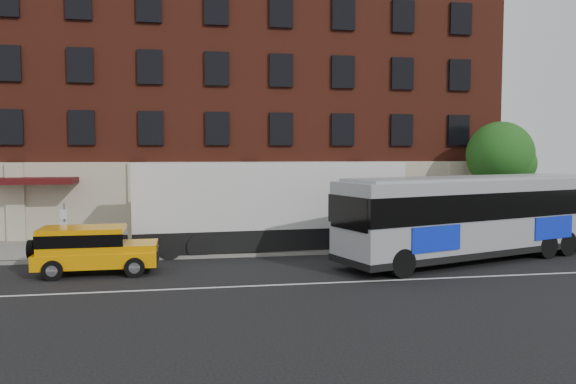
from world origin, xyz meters
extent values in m
plane|color=black|center=(0.00, 0.00, 0.00)|extent=(120.00, 120.00, 0.00)
cube|color=gray|center=(0.00, 9.00, 0.07)|extent=(60.00, 6.00, 0.15)
cube|color=gray|center=(0.00, 6.00, 0.07)|extent=(60.00, 0.25, 0.15)
cube|color=silver|center=(0.00, 0.50, 0.01)|extent=(60.00, 0.12, 0.01)
cube|color=#602316|center=(0.00, 17.00, 7.65)|extent=(30.00, 10.00, 15.00)
cube|color=#B7AF91|center=(0.00, 11.85, 2.15)|extent=(30.00, 0.35, 4.00)
cube|color=#400B0C|center=(-11.00, 11.00, 3.25)|extent=(4.20, 2.20, 0.30)
cube|color=#B7AF91|center=(-12.00, 11.75, 2.15)|extent=(0.90, 0.55, 4.00)
cube|color=#B7AF91|center=(-6.00, 11.75, 2.15)|extent=(0.90, 0.55, 4.00)
cube|color=#B7AF91|center=(0.00, 11.75, 2.15)|extent=(0.90, 0.55, 4.00)
cube|color=#B7AF91|center=(6.00, 11.75, 2.15)|extent=(0.90, 0.55, 4.00)
cube|color=#B7AF91|center=(12.00, 11.75, 2.15)|extent=(0.90, 0.55, 4.00)
cube|color=black|center=(-12.25, 11.92, 5.95)|extent=(1.30, 0.20, 1.80)
cube|color=black|center=(-8.75, 11.92, 5.95)|extent=(1.30, 0.20, 1.80)
cube|color=black|center=(-5.25, 11.92, 5.95)|extent=(1.30, 0.20, 1.80)
cube|color=black|center=(-1.75, 11.92, 5.95)|extent=(1.30, 0.20, 1.80)
cube|color=black|center=(1.75, 11.92, 5.95)|extent=(1.30, 0.20, 1.80)
cube|color=black|center=(5.25, 11.92, 5.95)|extent=(1.30, 0.20, 1.80)
cube|color=black|center=(8.75, 11.92, 5.95)|extent=(1.30, 0.20, 1.80)
cube|color=black|center=(12.25, 11.92, 5.95)|extent=(1.30, 0.20, 1.80)
cube|color=black|center=(-12.25, 11.92, 9.15)|extent=(1.30, 0.20, 1.80)
cube|color=black|center=(-8.75, 11.92, 9.15)|extent=(1.30, 0.20, 1.80)
cube|color=black|center=(-5.25, 11.92, 9.15)|extent=(1.30, 0.20, 1.80)
cube|color=black|center=(-1.75, 11.92, 9.15)|extent=(1.30, 0.20, 1.80)
cube|color=black|center=(1.75, 11.92, 9.15)|extent=(1.30, 0.20, 1.80)
cube|color=black|center=(5.25, 11.92, 9.15)|extent=(1.30, 0.20, 1.80)
cube|color=black|center=(8.75, 11.92, 9.15)|extent=(1.30, 0.20, 1.80)
cube|color=black|center=(12.25, 11.92, 9.15)|extent=(1.30, 0.20, 1.80)
cube|color=black|center=(-8.75, 11.92, 12.35)|extent=(1.30, 0.20, 1.80)
cube|color=black|center=(-5.25, 11.92, 12.35)|extent=(1.30, 0.20, 1.80)
cube|color=black|center=(-1.75, 11.92, 12.35)|extent=(1.30, 0.20, 1.80)
cube|color=black|center=(1.75, 11.92, 12.35)|extent=(1.30, 0.20, 1.80)
cube|color=black|center=(5.25, 11.92, 12.35)|extent=(1.30, 0.20, 1.80)
cube|color=black|center=(8.75, 11.92, 12.35)|extent=(1.30, 0.20, 1.80)
cube|color=black|center=(12.25, 11.92, 12.35)|extent=(1.30, 0.20, 1.80)
cube|color=black|center=(-10.50, 11.78, 1.75)|extent=(2.60, 0.15, 2.80)
cube|color=black|center=(-4.50, 11.78, 1.75)|extent=(2.60, 0.15, 2.80)
cube|color=black|center=(1.50, 11.78, 1.75)|extent=(2.60, 0.15, 2.80)
cube|color=black|center=(7.50, 11.78, 1.75)|extent=(2.60, 0.15, 2.80)
cylinder|color=slate|center=(-8.50, 6.20, 1.25)|extent=(0.07, 0.07, 2.50)
cube|color=silver|center=(-8.50, 6.05, 2.05)|extent=(0.30, 0.03, 0.40)
cube|color=silver|center=(-8.50, 6.05, 1.55)|extent=(0.30, 0.03, 0.35)
cylinder|color=#312118|center=(13.50, 9.50, 1.65)|extent=(0.32, 0.32, 3.00)
sphere|color=#1A4413|center=(13.50, 9.50, 4.55)|extent=(3.60, 3.60, 3.60)
sphere|color=#1A4413|center=(14.20, 9.10, 4.05)|extent=(2.20, 2.20, 2.20)
sphere|color=#1A4413|center=(12.90, 9.90, 4.15)|extent=(2.00, 2.00, 2.00)
cube|color=#92959B|center=(8.89, 3.60, 1.94)|extent=(13.32, 6.66, 3.12)
cube|color=black|center=(8.89, 3.60, 0.49)|extent=(13.39, 6.73, 0.27)
cube|color=#92959B|center=(8.89, 3.60, 3.55)|extent=(12.59, 6.14, 0.13)
cube|color=black|center=(8.89, 3.60, 2.46)|extent=(13.43, 6.77, 1.09)
cube|color=#0D27D1|center=(6.00, 1.18, 1.37)|extent=(2.30, 0.79, 0.98)
cube|color=#0D27D1|center=(11.58, 5.94, 1.37)|extent=(2.30, 0.79, 0.98)
cylinder|color=black|center=(4.49, 0.87, 0.55)|extent=(1.14, 0.65, 1.09)
cylinder|color=black|center=(3.73, 3.22, 0.55)|extent=(1.14, 0.65, 1.09)
cylinder|color=black|center=(12.18, 3.37, 0.55)|extent=(1.14, 0.65, 1.09)
cylinder|color=black|center=(11.42, 5.72, 0.55)|extent=(1.14, 0.65, 1.09)
cylinder|color=black|center=(13.43, 3.78, 0.55)|extent=(1.14, 0.65, 1.09)
cylinder|color=black|center=(12.67, 6.12, 0.55)|extent=(1.14, 0.65, 1.09)
cube|color=#FF9E03|center=(-6.75, 3.52, 0.60)|extent=(4.50, 1.93, 0.56)
cube|color=#FF9E03|center=(-7.26, 3.51, 1.35)|extent=(3.10, 1.87, 0.93)
cube|color=black|center=(-7.26, 3.51, 1.40)|extent=(3.14, 1.91, 0.47)
cube|color=#FF9E03|center=(-5.22, 3.55, 1.02)|extent=(1.42, 1.79, 0.28)
cube|color=black|center=(-4.50, 3.56, 0.65)|extent=(0.08, 1.49, 0.51)
cylinder|color=black|center=(-9.12, 3.48, 1.02)|extent=(0.22, 0.71, 0.71)
cylinder|color=black|center=(-5.29, 2.64, 0.37)|extent=(0.75, 0.27, 0.74)
cylinder|color=silver|center=(-5.29, 2.64, 0.37)|extent=(0.41, 0.29, 0.41)
cylinder|color=black|center=(-5.32, 4.46, 0.37)|extent=(0.75, 0.27, 0.74)
cylinder|color=silver|center=(-5.32, 4.46, 0.37)|extent=(0.41, 0.29, 0.41)
cylinder|color=black|center=(-8.18, 2.59, 0.37)|extent=(0.75, 0.27, 0.74)
cylinder|color=silver|center=(-8.18, 2.59, 0.37)|extent=(0.41, 0.29, 0.41)
cylinder|color=black|center=(-8.21, 4.41, 0.37)|extent=(0.75, 0.27, 0.74)
cylinder|color=silver|center=(-8.21, 4.41, 0.37)|extent=(0.41, 0.29, 0.41)
cube|color=black|center=(0.50, 7.43, 0.58)|extent=(12.68, 3.17, 1.15)
cube|color=silver|center=(0.50, 7.43, 2.67)|extent=(12.68, 3.21, 3.04)
cylinder|color=black|center=(-4.15, 5.98, 0.52)|extent=(1.06, 0.35, 1.05)
cylinder|color=black|center=(-4.27, 8.38, 0.52)|extent=(1.06, 0.35, 1.05)
cylinder|color=black|center=(-2.89, 6.04, 0.52)|extent=(1.06, 0.35, 1.05)
cylinder|color=black|center=(-3.02, 8.45, 0.52)|extent=(1.06, 0.35, 1.05)
cylinder|color=black|center=(4.01, 6.40, 0.52)|extent=(1.06, 0.35, 1.05)
cylinder|color=black|center=(3.88, 8.81, 0.52)|extent=(1.06, 0.35, 1.05)
cylinder|color=black|center=(5.26, 6.47, 0.52)|extent=(1.06, 0.35, 1.05)
cylinder|color=black|center=(5.14, 8.88, 0.52)|extent=(1.06, 0.35, 1.05)
camera|label=1|loc=(-3.17, -18.39, 4.61)|focal=34.54mm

